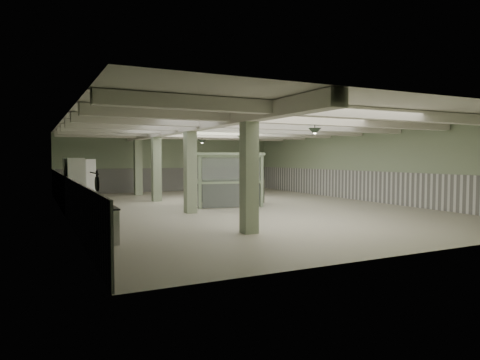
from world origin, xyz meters
name	(u,v)px	position (x,y,z in m)	size (l,w,h in m)	color
floor	(237,207)	(0.00, 0.00, 0.00)	(20.00, 20.00, 0.00)	beige
ceiling	(237,125)	(0.00, 0.00, 3.60)	(14.00, 20.00, 0.02)	silver
wall_back	(170,163)	(0.00, 10.00, 1.80)	(14.00, 0.02, 3.60)	#9CAE8B
wall_front	(428,174)	(0.00, -10.00, 1.80)	(14.00, 0.02, 3.60)	#9CAE8B
wall_left	(64,168)	(-7.00, 0.00, 1.80)	(0.02, 20.00, 3.60)	#9CAE8B
wall_right	(360,165)	(7.00, 0.00, 1.80)	(0.02, 20.00, 3.60)	#9CAE8B
wainscot_left	(65,196)	(-6.97, 0.00, 0.75)	(0.05, 19.90, 1.50)	white
wainscot_right	(360,185)	(6.97, 0.00, 0.75)	(0.05, 19.90, 1.50)	white
wainscot_back	(170,180)	(0.00, 9.97, 0.75)	(13.90, 0.05, 1.50)	white
girder	(182,128)	(-2.50, 0.00, 3.38)	(0.45, 19.90, 0.40)	white
beam_a	(354,113)	(0.00, -7.50, 3.42)	(13.90, 0.35, 0.32)	white
beam_b	(302,120)	(0.00, -5.00, 3.42)	(13.90, 0.35, 0.32)	white
beam_c	(265,125)	(0.00, -2.50, 3.42)	(13.90, 0.35, 0.32)	white
beam_d	(237,129)	(0.00, 0.00, 3.42)	(13.90, 0.35, 0.32)	white
beam_e	(214,132)	(0.00, 2.50, 3.42)	(13.90, 0.35, 0.32)	white
beam_f	(197,134)	(0.00, 5.00, 3.42)	(13.90, 0.35, 0.32)	white
beam_g	(182,137)	(0.00, 7.50, 3.42)	(13.90, 0.35, 0.32)	white
column_a	(249,171)	(-2.50, -6.00, 1.80)	(0.42, 0.42, 3.60)	#A1B18E
column_b	(190,167)	(-2.50, -1.00, 1.80)	(0.42, 0.42, 3.60)	#A1B18E
column_c	(156,165)	(-2.50, 4.00, 1.80)	(0.42, 0.42, 3.60)	#A1B18E
column_d	(138,164)	(-2.50, 8.00, 1.80)	(0.42, 0.42, 3.60)	#A1B18E
hook_rail	(94,173)	(-6.93, -7.60, 1.85)	(0.02, 0.02, 1.20)	black
pendant_front	(315,131)	(0.50, -5.00, 3.05)	(0.44, 0.44, 0.22)	#2B3A2C
pendant_mid	(242,138)	(0.50, 0.50, 3.05)	(0.44, 0.44, 0.22)	#2B3A2C
pendant_back	(202,142)	(0.50, 5.50, 3.05)	(0.44, 0.44, 0.22)	#2B3A2C
prep_counter	(92,217)	(-6.54, -3.87, 0.46)	(0.80, 4.56, 0.91)	#B7B8BC
pitcher_near	(86,195)	(-6.63, -3.35, 1.04)	(0.18, 0.21, 0.27)	#B7B8BC
pitcher_far	(91,197)	(-6.55, -3.97, 1.02)	(0.17, 0.20, 0.25)	#B7B8BC
veg_colander	(92,199)	(-6.57, -4.25, 1.00)	(0.44, 0.44, 0.20)	#45454B
orange_bowl	(107,206)	(-6.40, -5.73, 0.95)	(0.28, 0.28, 0.10)	#B2B2B7
skillet_near	(97,184)	(-6.88, -7.68, 1.63)	(0.30, 0.30, 0.04)	black
skillet_far	(97,184)	(-6.88, -7.56, 1.63)	(0.28, 0.28, 0.04)	black
walkin_cooler	(75,187)	(-6.62, 0.36, 1.06)	(1.09, 2.31, 2.12)	white
guard_booth	(226,169)	(-0.10, 0.91, 1.65)	(3.46, 3.11, 2.39)	#9EB590
filing_cabinet	(258,191)	(1.71, 1.21, 0.57)	(0.37, 0.52, 1.13)	#515244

